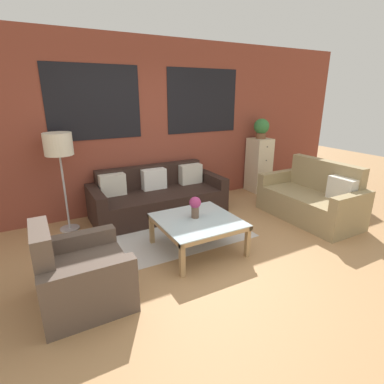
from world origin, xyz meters
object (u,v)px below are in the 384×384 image
armchair_corner (81,276)px  settee_vintage (312,200)px  couch_dark (158,198)px  potted_plant (261,128)px  flower_vase (195,205)px  coffee_table (198,223)px  drawer_cabinet (259,165)px  floor_lamp (59,148)px

armchair_corner → settee_vintage: bearing=5.7°
couch_dark → armchair_corner: 2.28m
potted_plant → flower_vase: size_ratio=1.40×
armchair_corner → potted_plant: potted_plant is taller
couch_dark → flower_vase: couch_dark is taller
settee_vintage → coffee_table: bearing=-179.7°
drawer_cabinet → floor_lamp: bearing=-178.2°
settee_vintage → drawer_cabinet: 1.59m
settee_vintage → floor_lamp: size_ratio=1.09×
floor_lamp → flower_vase: bearing=-45.2°
couch_dark → armchair_corner: size_ratio=2.56×
settee_vintage → drawer_cabinet: bearing=81.9°
couch_dark → floor_lamp: size_ratio=1.52×
settee_vintage → couch_dark: bearing=147.1°
couch_dark → armchair_corner: bearing=-131.4°
settee_vintage → armchair_corner: 3.62m
coffee_table → couch_dark: bearing=89.0°
floor_lamp → drawer_cabinet: size_ratio=1.32×
settee_vintage → floor_lamp: 3.88m
floor_lamp → drawer_cabinet: bearing=1.8°
settee_vintage → drawer_cabinet: (0.22, 1.56, 0.23)m
couch_dark → floor_lamp: bearing=176.6°
armchair_corner → floor_lamp: (0.11, 1.80, 0.94)m
coffee_table → potted_plant: (2.34, 1.57, 0.93)m
drawer_cabinet → couch_dark: bearing=-175.0°
couch_dark → settee_vintage: bearing=-32.9°
couch_dark → settee_vintage: size_ratio=1.39×
settee_vintage → drawer_cabinet: drawer_cabinet is taller
potted_plant → flower_vase: bearing=-147.3°
coffee_table → floor_lamp: (-1.38, 1.45, 0.86)m
drawer_cabinet → armchair_corner: bearing=-153.4°
armchair_corner → floor_lamp: 2.03m
couch_dark → coffee_table: 1.37m
armchair_corner → flower_vase: (1.49, 0.41, 0.31)m
drawer_cabinet → settee_vintage: bearing=-98.1°
settee_vintage → armchair_corner: bearing=-174.3°
couch_dark → flower_vase: (-0.02, -1.30, 0.30)m
floor_lamp → armchair_corner: bearing=-93.5°
potted_plant → flower_vase: potted_plant is taller
coffee_table → flower_vase: 0.23m
coffee_table → floor_lamp: size_ratio=0.68×
flower_vase → potted_plant: bearing=32.7°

